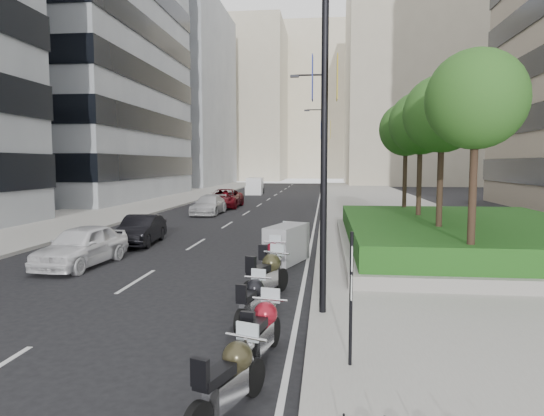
# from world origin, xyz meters

# --- Properties ---
(ground) EXTENTS (160.00, 160.00, 0.00)m
(ground) POSITION_xyz_m (0.00, 0.00, 0.00)
(ground) COLOR black
(ground) RESTS_ON ground
(sidewalk_right) EXTENTS (10.00, 100.00, 0.15)m
(sidewalk_right) POSITION_xyz_m (9.00, 30.00, 0.07)
(sidewalk_right) COLOR #9E9B93
(sidewalk_right) RESTS_ON ground
(sidewalk_left) EXTENTS (8.00, 100.00, 0.15)m
(sidewalk_left) POSITION_xyz_m (-12.00, 30.00, 0.07)
(sidewalk_left) COLOR #9E9B93
(sidewalk_left) RESTS_ON ground
(lane_edge) EXTENTS (0.12, 100.00, 0.01)m
(lane_edge) POSITION_xyz_m (3.70, 30.00, 0.01)
(lane_edge) COLOR silver
(lane_edge) RESTS_ON ground
(lane_centre) EXTENTS (0.12, 100.00, 0.01)m
(lane_centre) POSITION_xyz_m (-1.50, 30.00, 0.01)
(lane_centre) COLOR silver
(lane_centre) RESTS_ON ground
(building_grey_mid) EXTENTS (22.00, 26.00, 40.00)m
(building_grey_mid) POSITION_xyz_m (-24.00, 38.00, 20.00)
(building_grey_mid) COLOR gray
(building_grey_mid) RESTS_ON ground
(building_grey_far) EXTENTS (22.00, 26.00, 30.00)m
(building_grey_far) POSITION_xyz_m (-24.00, 70.00, 15.00)
(building_grey_far) COLOR gray
(building_grey_far) RESTS_ON ground
(building_cream_right) EXTENTS (28.00, 24.00, 36.00)m
(building_cream_right) POSITION_xyz_m (22.00, 80.00, 18.00)
(building_cream_right) COLOR #B7AD93
(building_cream_right) RESTS_ON ground
(building_cream_left) EXTENTS (26.00, 24.00, 34.00)m
(building_cream_left) POSITION_xyz_m (-18.00, 100.00, 17.00)
(building_cream_left) COLOR #B7AD93
(building_cream_left) RESTS_ON ground
(building_cream_centre) EXTENTS (30.00, 24.00, 38.00)m
(building_cream_centre) POSITION_xyz_m (2.00, 120.00, 19.00)
(building_cream_centre) COLOR #B7AD93
(building_cream_centre) RESTS_ON ground
(planter) EXTENTS (10.00, 14.00, 0.40)m
(planter) POSITION_xyz_m (10.00, 10.00, 0.35)
(planter) COLOR gray
(planter) RESTS_ON sidewalk_right
(hedge) EXTENTS (9.40, 13.40, 0.80)m
(hedge) POSITION_xyz_m (10.00, 10.00, 0.95)
(hedge) COLOR #244B15
(hedge) RESTS_ON planter
(tree_0) EXTENTS (2.80, 2.80, 6.30)m
(tree_0) POSITION_xyz_m (8.50, 4.00, 5.42)
(tree_0) COLOR #332319
(tree_0) RESTS_ON planter
(tree_1) EXTENTS (2.80, 2.80, 6.30)m
(tree_1) POSITION_xyz_m (8.50, 8.00, 5.42)
(tree_1) COLOR #332319
(tree_1) RESTS_ON planter
(tree_2) EXTENTS (2.80, 2.80, 6.30)m
(tree_2) POSITION_xyz_m (8.50, 12.00, 5.42)
(tree_2) COLOR #332319
(tree_2) RESTS_ON planter
(tree_3) EXTENTS (2.80, 2.80, 6.30)m
(tree_3) POSITION_xyz_m (8.50, 16.00, 5.42)
(tree_3) COLOR #332319
(tree_3) RESTS_ON planter
(lamp_post_0) EXTENTS (2.34, 0.45, 9.00)m
(lamp_post_0) POSITION_xyz_m (4.14, 1.00, 5.07)
(lamp_post_0) COLOR black
(lamp_post_0) RESTS_ON ground
(lamp_post_1) EXTENTS (2.34, 0.45, 9.00)m
(lamp_post_1) POSITION_xyz_m (4.14, 18.00, 5.07)
(lamp_post_1) COLOR black
(lamp_post_1) RESTS_ON ground
(lamp_post_2) EXTENTS (2.34, 0.45, 9.00)m
(lamp_post_2) POSITION_xyz_m (4.14, 36.00, 5.07)
(lamp_post_2) COLOR black
(lamp_post_2) RESTS_ON ground
(parking_sign) EXTENTS (0.06, 0.32, 2.50)m
(parking_sign) POSITION_xyz_m (4.80, -2.00, 1.46)
(parking_sign) COLOR black
(parking_sign) RESTS_ON ground
(motorcycle_0) EXTENTS (0.94, 2.03, 1.05)m
(motorcycle_0) POSITION_xyz_m (3.00, -3.69, 0.56)
(motorcycle_0) COLOR black
(motorcycle_0) RESTS_ON ground
(motorcycle_1) EXTENTS (0.72, 2.10, 1.05)m
(motorcycle_1) POSITION_xyz_m (3.19, -1.62, 0.56)
(motorcycle_1) COLOR black
(motorcycle_1) RESTS_ON ground
(motorcycle_2) EXTENTS (0.66, 1.98, 0.99)m
(motorcycle_2) POSITION_xyz_m (2.69, 0.42, 0.53)
(motorcycle_2) COLOR black
(motorcycle_2) RESTS_ON ground
(motorcycle_3) EXTENTS (1.13, 2.25, 1.19)m
(motorcycle_3) POSITION_xyz_m (2.77, 2.56, 0.64)
(motorcycle_3) COLOR black
(motorcycle_3) RESTS_ON ground
(motorcycle_4) EXTENTS (0.75, 2.25, 1.13)m
(motorcycle_4) POSITION_xyz_m (2.62, 4.79, 0.60)
(motorcycle_4) COLOR black
(motorcycle_4) RESTS_ON ground
(motorcycle_5) EXTENTS (1.61, 2.47, 1.40)m
(motorcycle_5) POSITION_xyz_m (2.93, 7.34, 0.70)
(motorcycle_5) COLOR black
(motorcycle_5) RESTS_ON ground
(motorcycle_6) EXTENTS (0.81, 2.04, 1.04)m
(motorcycle_6) POSITION_xyz_m (2.59, 9.55, 0.55)
(motorcycle_6) COLOR black
(motorcycle_6) RESTS_ON ground
(car_a) EXTENTS (2.08, 4.43, 1.47)m
(car_a) POSITION_xyz_m (-4.31, 5.96, 0.73)
(car_a) COLOR white
(car_a) RESTS_ON ground
(car_b) EXTENTS (1.71, 4.09, 1.32)m
(car_b) POSITION_xyz_m (-3.99, 10.70, 0.66)
(car_b) COLOR black
(car_b) RESTS_ON ground
(car_c) EXTENTS (1.96, 4.70, 1.36)m
(car_c) POSITION_xyz_m (-4.05, 23.78, 0.68)
(car_c) COLOR silver
(car_c) RESTS_ON ground
(car_d) EXTENTS (2.62, 5.57, 1.54)m
(car_d) POSITION_xyz_m (-4.05, 29.24, 0.77)
(car_d) COLOR #5E0B12
(car_d) RESTS_ON ground
(delivery_van) EXTENTS (2.08, 4.77, 1.95)m
(delivery_van) POSITION_xyz_m (-4.13, 47.19, 0.91)
(delivery_van) COLOR white
(delivery_van) RESTS_ON ground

